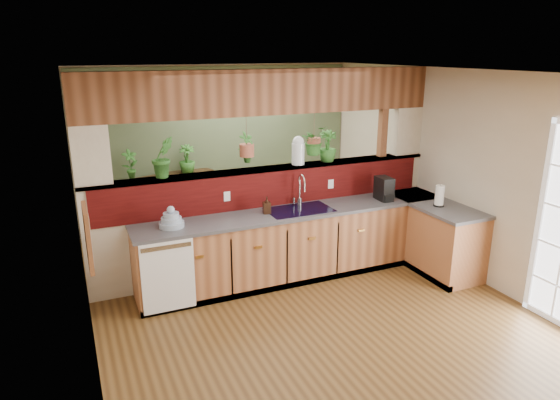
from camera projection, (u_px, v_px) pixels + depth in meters
name	position (u px, v px, depth m)	size (l,w,h in m)	color
ground	(316.00, 314.00, 5.55)	(4.60, 7.00, 0.01)	#523719
ceiling	(322.00, 74.00, 4.79)	(4.60, 7.00, 0.01)	brown
wall_back	(220.00, 145.00, 8.24)	(4.60, 0.02, 2.60)	beige
wall_left	(82.00, 234.00, 4.29)	(0.02, 7.00, 2.60)	beige
wall_right	(486.00, 180.00, 6.05)	(0.02, 7.00, 2.60)	beige
pass_through_partition	(271.00, 182.00, 6.40)	(4.60, 0.21, 2.60)	beige
pass_through_ledge	(269.00, 169.00, 6.33)	(4.60, 0.21, 0.04)	brown
header_beam	(269.00, 92.00, 6.06)	(4.60, 0.15, 0.55)	brown
sage_backwall	(220.00, 146.00, 8.22)	(4.55, 0.02, 2.55)	#516344
countertop	(343.00, 239.00, 6.50)	(4.14, 1.52, 0.90)	brown
dishwasher	(168.00, 276.00, 5.43)	(0.58, 0.03, 0.82)	white
navy_sink	(299.00, 216.00, 6.26)	(0.82, 0.50, 0.18)	black
framed_print	(88.00, 237.00, 3.53)	(0.04, 0.35, 0.45)	brown
faucet	(301.00, 189.00, 6.35)	(0.18, 0.18, 0.42)	#B7B7B2
dish_stack	(171.00, 221.00, 5.61)	(0.28, 0.28, 0.25)	#96A8C1
soap_dispenser	(267.00, 205.00, 6.07)	(0.09, 0.10, 0.21)	#372014
coffee_maker	(384.00, 190.00, 6.60)	(0.16, 0.28, 0.31)	black
paper_towel	(440.00, 196.00, 6.35)	(0.14, 0.14, 0.29)	black
glass_jar	(298.00, 150.00, 6.43)	(0.17, 0.17, 0.37)	silver
ledge_plant_left	(163.00, 157.00, 5.75)	(0.27, 0.21, 0.48)	#285D20
ledge_plant_right	(328.00, 146.00, 6.59)	(0.23, 0.23, 0.42)	#285D20
hanging_plant_a	(247.00, 138.00, 6.10)	(0.24, 0.21, 0.50)	brown
hanging_plant_b	(314.00, 128.00, 6.44)	(0.41, 0.39, 0.49)	brown
shelving_console	(173.00, 202.00, 7.92)	(1.35, 0.36, 0.90)	black
shelf_plant_a	(130.00, 164.00, 7.49)	(0.23, 0.16, 0.44)	#285D20
shelf_plant_b	(187.00, 159.00, 7.82)	(0.25, 0.25, 0.44)	#285D20
floor_plant	(281.00, 213.00, 7.85)	(0.65, 0.56, 0.72)	#285D20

